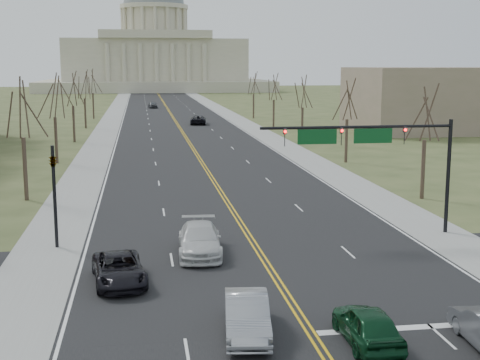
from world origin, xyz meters
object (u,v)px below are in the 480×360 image
object	(u,v)px
car_sb_inner_lead	(247,315)
signal_left	(54,185)
car_far_nb	(198,120)
signal_mast	(372,144)
car_far_sb	(153,105)
car_nb_inner_lead	(367,325)
car_sb_outer_lead	(119,269)
car_sb_inner_second	(200,240)

from	to	relation	value
car_sb_inner_lead	signal_left	bearing A→B (deg)	128.42
signal_left	car_far_nb	xyz separation A→B (m)	(15.13, 79.00, -2.90)
signal_mast	car_far_sb	world-z (taller)	signal_mast
signal_mast	signal_left	xyz separation A→B (m)	(-18.95, 0.00, -2.05)
car_nb_inner_lead	car_sb_inner_lead	bearing A→B (deg)	-19.01
car_sb_inner_lead	car_far_nb	world-z (taller)	car_sb_inner_lead
car_nb_inner_lead	car_far_nb	xyz separation A→B (m)	(1.77, 94.77, 0.04)
car_nb_inner_lead	car_sb_inner_lead	xyz separation A→B (m)	(-4.40, 1.53, 0.04)
signal_left	car_far_sb	world-z (taller)	signal_left
signal_mast	car_sb_outer_lead	size ratio (longest dim) A/B	2.35
car_sb_inner_lead	signal_mast	bearing A→B (deg)	61.16
car_sb_inner_second	car_nb_inner_lead	bearing A→B (deg)	-64.79
signal_mast	car_far_nb	distance (m)	79.25
car_far_nb	car_far_sb	bearing A→B (deg)	-74.96
car_nb_inner_lead	car_far_nb	distance (m)	94.78
signal_mast	car_far_nb	size ratio (longest dim) A/B	2.11
signal_mast	car_sb_outer_lead	bearing A→B (deg)	-154.92
car_sb_outer_lead	car_far_nb	world-z (taller)	car_far_nb
signal_mast	car_sb_outer_lead	xyz separation A→B (m)	(-15.16, -7.10, -5.03)
car_sb_inner_lead	car_sb_inner_second	distance (m)	11.61
car_sb_inner_second	car_far_nb	world-z (taller)	car_sb_inner_second
car_nb_inner_lead	car_sb_inner_second	xyz separation A→B (m)	(-5.23, 13.11, 0.08)
car_far_nb	car_far_sb	xyz separation A→B (m)	(-7.04, 45.51, 0.01)
car_sb_outer_lead	car_far_sb	bearing A→B (deg)	80.95
car_nb_inner_lead	car_sb_inner_lead	world-z (taller)	car_sb_inner_lead
signal_left	car_nb_inner_lead	bearing A→B (deg)	-49.73
car_sb_inner_second	car_far_nb	distance (m)	81.95
car_far_nb	signal_mast	bearing A→B (deg)	99.01
car_sb_outer_lead	car_far_sb	size ratio (longest dim) A/B	1.08
signal_left	car_far_sb	bearing A→B (deg)	86.28
car_sb_inner_second	car_far_sb	world-z (taller)	car_sb_inner_second
signal_left	car_nb_inner_lead	size ratio (longest dim) A/B	1.34
car_sb_inner_lead	car_sb_outer_lead	bearing A→B (deg)	132.17
car_far_sb	signal_left	bearing A→B (deg)	-98.42
car_far_sb	car_far_nb	bearing A→B (deg)	-85.91
car_sb_inner_lead	car_far_sb	distance (m)	138.75
car_sb_inner_second	car_far_nb	size ratio (longest dim) A/B	1.01
car_sb_inner_lead	car_sb_outer_lead	size ratio (longest dim) A/B	0.94
signal_mast	car_sb_inner_lead	bearing A→B (deg)	-125.09
car_sb_inner_second	car_far_sb	distance (m)	127.17
car_sb_outer_lead	car_far_sb	xyz separation A→B (m)	(4.30, 131.61, 0.09)
signal_left	signal_mast	bearing A→B (deg)	-0.00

